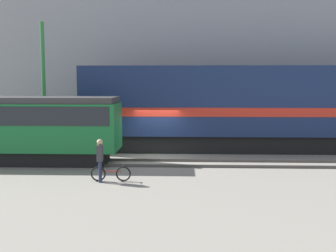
# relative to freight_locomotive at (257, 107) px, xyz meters

# --- Properties ---
(ground_plane) EXTENTS (120.00, 120.00, 0.00)m
(ground_plane) POSITION_rel_freight_locomotive_xyz_m (-5.78, -2.38, -2.59)
(ground_plane) COLOR gray
(track_near) EXTENTS (60.00, 1.51, 0.14)m
(track_near) POSITION_rel_freight_locomotive_xyz_m (-5.78, -4.25, -2.52)
(track_near) COLOR #47423D
(track_near) RESTS_ON ground
(track_far) EXTENTS (60.00, 1.51, 0.14)m
(track_far) POSITION_rel_freight_locomotive_xyz_m (-5.78, -0.00, -2.52)
(track_far) COLOR #47423D
(track_far) RESTS_ON ground
(building_backdrop) EXTENTS (36.03, 6.00, 13.88)m
(building_backdrop) POSITION_rel_freight_locomotive_xyz_m (-5.78, 7.65, 4.35)
(building_backdrop) COLOR #99999E
(building_backdrop) RESTS_ON ground
(freight_locomotive) EXTENTS (20.17, 3.04, 5.54)m
(freight_locomotive) POSITION_rel_freight_locomotive_xyz_m (0.00, 0.00, 0.00)
(freight_locomotive) COLOR black
(freight_locomotive) RESTS_ON ground
(streetcar) EXTENTS (10.15, 2.54, 3.32)m
(streetcar) POSITION_rel_freight_locomotive_xyz_m (-12.59, -4.25, -0.69)
(streetcar) COLOR black
(streetcar) RESTS_ON ground
(bicycle) EXTENTS (1.66, 0.44, 0.69)m
(bicycle) POSITION_rel_freight_locomotive_xyz_m (-7.28, -7.83, -2.27)
(bicycle) COLOR black
(bicycle) RESTS_ON ground
(person) EXTENTS (0.24, 0.37, 1.77)m
(person) POSITION_rel_freight_locomotive_xyz_m (-7.68, -8.00, -1.50)
(person) COLOR #232D4C
(person) RESTS_ON ground
(utility_pole_center) EXTENTS (0.21, 0.21, 7.25)m
(utility_pole_center) POSITION_rel_freight_locomotive_xyz_m (-11.87, -2.12, 1.03)
(utility_pole_center) COLOR #2D7238
(utility_pole_center) RESTS_ON ground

